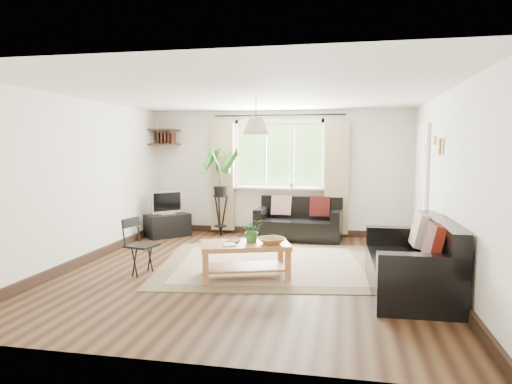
% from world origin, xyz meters
% --- Properties ---
extents(floor, '(5.50, 5.50, 0.00)m').
position_xyz_m(floor, '(0.00, 0.00, 0.00)').
color(floor, black).
rests_on(floor, ground).
extents(ceiling, '(5.50, 5.50, 0.00)m').
position_xyz_m(ceiling, '(0.00, 0.00, 2.40)').
color(ceiling, white).
rests_on(ceiling, floor).
extents(wall_back, '(5.00, 0.02, 2.40)m').
position_xyz_m(wall_back, '(0.00, 2.75, 1.20)').
color(wall_back, silver).
rests_on(wall_back, floor).
extents(wall_front, '(5.00, 0.02, 2.40)m').
position_xyz_m(wall_front, '(0.00, -2.75, 1.20)').
color(wall_front, silver).
rests_on(wall_front, floor).
extents(wall_left, '(0.02, 5.50, 2.40)m').
position_xyz_m(wall_left, '(-2.50, 0.00, 1.20)').
color(wall_left, silver).
rests_on(wall_left, floor).
extents(wall_right, '(0.02, 5.50, 2.40)m').
position_xyz_m(wall_right, '(2.50, 0.00, 1.20)').
color(wall_right, silver).
rests_on(wall_right, floor).
extents(rug, '(3.46, 3.08, 0.02)m').
position_xyz_m(rug, '(0.21, 0.37, 0.01)').
color(rug, '#C4B498').
rests_on(rug, floor).
extents(window, '(2.50, 0.16, 2.16)m').
position_xyz_m(window, '(0.00, 2.71, 1.55)').
color(window, white).
rests_on(window, wall_back).
extents(door, '(0.06, 0.96, 2.06)m').
position_xyz_m(door, '(2.47, 1.70, 1.00)').
color(door, silver).
rests_on(door, wall_right).
extents(corner_shelf, '(0.50, 0.50, 0.34)m').
position_xyz_m(corner_shelf, '(-2.25, 2.50, 1.89)').
color(corner_shelf, black).
rests_on(corner_shelf, wall_back).
extents(pendant_lamp, '(0.36, 0.36, 0.54)m').
position_xyz_m(pendant_lamp, '(0.00, 0.40, 2.05)').
color(pendant_lamp, beige).
rests_on(pendant_lamp, ceiling).
extents(wall_sconce, '(0.12, 0.12, 0.28)m').
position_xyz_m(wall_sconce, '(2.43, 0.30, 1.74)').
color(wall_sconce, beige).
rests_on(wall_sconce, wall_right).
extents(sofa_back, '(1.61, 0.89, 0.73)m').
position_xyz_m(sofa_back, '(0.43, 2.30, 0.37)').
color(sofa_back, black).
rests_on(sofa_back, floor).
extents(sofa_right, '(1.76, 0.91, 0.82)m').
position_xyz_m(sofa_right, '(2.00, -0.58, 0.41)').
color(sofa_right, black).
rests_on(sofa_right, floor).
extents(coffee_table, '(1.26, 0.94, 0.46)m').
position_xyz_m(coffee_table, '(0.00, -0.35, 0.23)').
color(coffee_table, brown).
rests_on(coffee_table, floor).
extents(table_plant, '(0.34, 0.32, 0.31)m').
position_xyz_m(table_plant, '(0.08, -0.27, 0.62)').
color(table_plant, '#296327').
rests_on(table_plant, coffee_table).
extents(bowl, '(0.46, 0.46, 0.08)m').
position_xyz_m(bowl, '(0.35, -0.35, 0.50)').
color(bowl, olive).
rests_on(bowl, coffee_table).
extents(book_a, '(0.22, 0.25, 0.02)m').
position_xyz_m(book_a, '(-0.24, -0.54, 0.47)').
color(book_a, white).
rests_on(book_a, coffee_table).
extents(book_b, '(0.17, 0.23, 0.02)m').
position_xyz_m(book_b, '(-0.25, -0.31, 0.47)').
color(book_b, brown).
rests_on(book_b, coffee_table).
extents(tv_stand, '(0.87, 0.89, 0.43)m').
position_xyz_m(tv_stand, '(-2.04, 2.07, 0.21)').
color(tv_stand, black).
rests_on(tv_stand, floor).
extents(tv, '(0.57, 0.59, 0.47)m').
position_xyz_m(tv, '(-2.05, 2.07, 0.66)').
color(tv, '#A5A5AA').
rests_on(tv, tv_stand).
extents(palm_stand, '(0.72, 0.72, 1.69)m').
position_xyz_m(palm_stand, '(-1.08, 2.36, 0.84)').
color(palm_stand, black).
rests_on(palm_stand, floor).
extents(folding_chair, '(0.47, 0.47, 0.75)m').
position_xyz_m(folding_chair, '(-1.38, -0.44, 0.37)').
color(folding_chair, black).
rests_on(folding_chair, floor).
extents(sill_plant, '(0.14, 0.10, 0.27)m').
position_xyz_m(sill_plant, '(0.25, 2.63, 1.06)').
color(sill_plant, '#2D6023').
rests_on(sill_plant, window).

